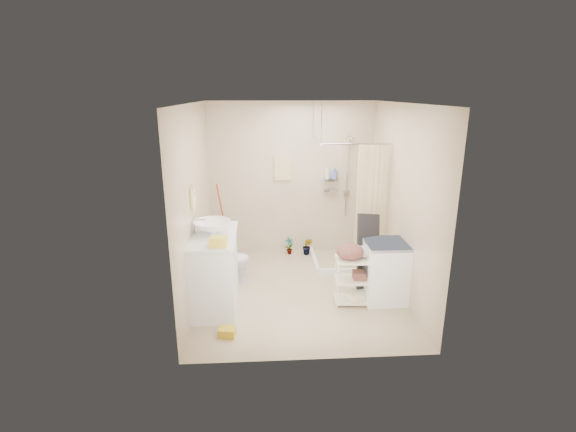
# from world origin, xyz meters

# --- Properties ---
(floor) EXTENTS (3.20, 3.20, 0.00)m
(floor) POSITION_xyz_m (0.00, 0.00, 0.00)
(floor) COLOR #C0B090
(floor) RESTS_ON ground
(ceiling) EXTENTS (2.80, 3.20, 0.04)m
(ceiling) POSITION_xyz_m (0.00, 0.00, 2.60)
(ceiling) COLOR silver
(ceiling) RESTS_ON ground
(wall_back) EXTENTS (2.80, 0.04, 2.60)m
(wall_back) POSITION_xyz_m (0.00, 1.60, 1.30)
(wall_back) COLOR beige
(wall_back) RESTS_ON ground
(wall_front) EXTENTS (2.80, 0.04, 2.60)m
(wall_front) POSITION_xyz_m (0.00, -1.60, 1.30)
(wall_front) COLOR beige
(wall_front) RESTS_ON ground
(wall_left) EXTENTS (0.04, 3.20, 2.60)m
(wall_left) POSITION_xyz_m (-1.40, 0.00, 1.30)
(wall_left) COLOR beige
(wall_left) RESTS_ON ground
(wall_right) EXTENTS (0.04, 3.20, 2.60)m
(wall_right) POSITION_xyz_m (1.40, 0.00, 1.30)
(wall_right) COLOR beige
(wall_right) RESTS_ON ground
(vanity) EXTENTS (0.65, 1.14, 0.99)m
(vanity) POSITION_xyz_m (-1.16, -0.33, 0.50)
(vanity) COLOR silver
(vanity) RESTS_ON ground
(sink) EXTENTS (0.51, 0.51, 0.17)m
(sink) POSITION_xyz_m (-1.15, -0.28, 1.08)
(sink) COLOR white
(sink) RESTS_ON vanity
(counter_basket) EXTENTS (0.21, 0.17, 0.11)m
(counter_basket) POSITION_xyz_m (-1.02, -0.75, 1.05)
(counter_basket) COLOR yellow
(counter_basket) RESTS_ON vanity
(floor_basket) EXTENTS (0.30, 0.25, 0.15)m
(floor_basket) POSITION_xyz_m (-0.94, -1.10, 0.07)
(floor_basket) COLOR gold
(floor_basket) RESTS_ON ground
(toilet) EXTENTS (0.69, 0.44, 0.67)m
(toilet) POSITION_xyz_m (-1.04, 0.39, 0.33)
(toilet) COLOR silver
(toilet) RESTS_ON ground
(mop) EXTENTS (0.14, 0.14, 1.28)m
(mop) POSITION_xyz_m (-1.22, 1.44, 0.64)
(mop) COLOR #B73221
(mop) RESTS_ON ground
(potted_plant_a) EXTENTS (0.19, 0.18, 0.30)m
(potted_plant_a) POSITION_xyz_m (-0.05, 1.42, 0.15)
(potted_plant_a) COLOR #9A5B39
(potted_plant_a) RESTS_ON ground
(potted_plant_b) EXTENTS (0.21, 0.19, 0.31)m
(potted_plant_b) POSITION_xyz_m (0.27, 1.37, 0.16)
(potted_plant_b) COLOR brown
(potted_plant_b) RESTS_ON ground
(hanging_towel) EXTENTS (0.28, 0.03, 0.42)m
(hanging_towel) POSITION_xyz_m (-0.15, 1.58, 1.50)
(hanging_towel) COLOR beige
(hanging_towel) RESTS_ON wall_back
(towel_ring) EXTENTS (0.04, 0.22, 0.34)m
(towel_ring) POSITION_xyz_m (-1.38, -0.20, 1.47)
(towel_ring) COLOR #EBE290
(towel_ring) RESTS_ON wall_left
(tp_holder) EXTENTS (0.08, 0.12, 0.14)m
(tp_holder) POSITION_xyz_m (-1.36, 0.05, 0.72)
(tp_holder) COLOR white
(tp_holder) RESTS_ON wall_left
(shower) EXTENTS (1.10, 1.10, 2.10)m
(shower) POSITION_xyz_m (0.85, 1.05, 1.05)
(shower) COLOR silver
(shower) RESTS_ON ground
(shampoo_bottle_a) EXTENTS (0.11, 0.11, 0.22)m
(shampoo_bottle_a) POSITION_xyz_m (0.60, 1.54, 1.43)
(shampoo_bottle_a) COLOR silver
(shampoo_bottle_a) RESTS_ON shower
(shampoo_bottle_b) EXTENTS (0.11, 0.11, 0.18)m
(shampoo_bottle_b) POSITION_xyz_m (0.74, 1.53, 1.41)
(shampoo_bottle_b) COLOR #4556A0
(shampoo_bottle_b) RESTS_ON shower
(washing_machine) EXTENTS (0.56, 0.58, 0.82)m
(washing_machine) POSITION_xyz_m (1.14, -0.30, 0.41)
(washing_machine) COLOR white
(washing_machine) RESTS_ON ground
(laundry_rack) EXTENTS (0.58, 0.37, 0.77)m
(laundry_rack) POSITION_xyz_m (0.73, -0.39, 0.38)
(laundry_rack) COLOR white
(laundry_rack) RESTS_ON ground
(ironing_board) EXTENTS (0.35, 0.18, 1.17)m
(ironing_board) POSITION_xyz_m (0.94, -0.13, 0.59)
(ironing_board) COLOR black
(ironing_board) RESTS_ON ground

